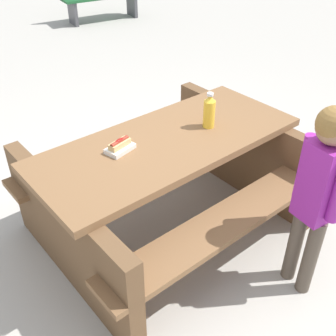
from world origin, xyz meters
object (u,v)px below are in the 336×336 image
(soda_bottle, at_px, (209,111))
(hotdog_tray, at_px, (120,146))
(picnic_table, at_px, (168,178))
(child_in_coat, at_px, (320,182))

(soda_bottle, distance_m, hotdog_tray, 0.66)
(soda_bottle, xyz_separation_m, hotdog_tray, (0.63, -0.16, -0.08))
(picnic_table, bearing_deg, hotdog_tray, -18.04)
(soda_bottle, bearing_deg, child_in_coat, 84.74)
(picnic_table, height_order, child_in_coat, child_in_coat)
(soda_bottle, relative_size, child_in_coat, 0.20)
(soda_bottle, relative_size, hotdog_tray, 1.27)
(picnic_table, xyz_separation_m, child_in_coat, (-0.24, 0.94, 0.35))
(soda_bottle, xyz_separation_m, child_in_coat, (0.08, 0.88, -0.07))
(soda_bottle, distance_m, child_in_coat, 0.89)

